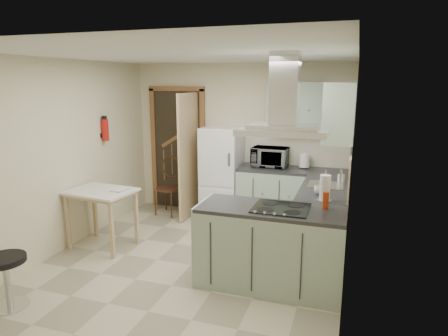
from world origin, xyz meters
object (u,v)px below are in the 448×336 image
(extractor_hood, at_px, (283,131))
(stool, at_px, (7,282))
(microwave, at_px, (270,157))
(peninsula, at_px, (271,247))
(fridge, at_px, (222,173))
(bentwood_chair, at_px, (168,189))
(drop_leaf_table, at_px, (103,219))

(extractor_hood, bearing_deg, stool, -153.52)
(microwave, bearing_deg, peninsula, -76.74)
(stool, xyz_separation_m, microwave, (1.94, 3.29, 0.78))
(peninsula, height_order, microwave, microwave)
(peninsula, bearing_deg, extractor_hood, 0.00)
(fridge, bearing_deg, microwave, 5.12)
(bentwood_chair, xyz_separation_m, microwave, (1.69, 0.20, 0.61))
(peninsula, bearing_deg, fridge, 121.74)
(drop_leaf_table, bearing_deg, stool, -85.02)
(extractor_hood, height_order, bentwood_chair, extractor_hood)
(drop_leaf_table, bearing_deg, extractor_hood, -2.16)
(peninsula, xyz_separation_m, bentwood_chair, (-2.14, 1.85, -0.01))
(drop_leaf_table, distance_m, bentwood_chair, 1.53)
(peninsula, bearing_deg, bentwood_chair, 139.14)
(extractor_hood, relative_size, bentwood_chair, 1.01)
(fridge, bearing_deg, bentwood_chair, -171.91)
(stool, bearing_deg, microwave, 59.49)
(fridge, height_order, drop_leaf_table, fridge)
(fridge, distance_m, peninsula, 2.35)
(peninsula, relative_size, microwave, 2.83)
(peninsula, xyz_separation_m, drop_leaf_table, (-2.38, 0.34, -0.05))
(peninsula, height_order, extractor_hood, extractor_hood)
(fridge, height_order, peninsula, fridge)
(stool, bearing_deg, fridge, 70.07)
(stool, distance_m, microwave, 3.90)
(peninsula, bearing_deg, stool, -152.57)
(extractor_hood, relative_size, stool, 1.67)
(drop_leaf_table, bearing_deg, fridge, 60.56)
(fridge, relative_size, drop_leaf_table, 1.77)
(fridge, relative_size, extractor_hood, 1.67)
(bentwood_chair, xyz_separation_m, stool, (-0.25, -3.09, -0.17))
(fridge, height_order, bentwood_chair, fridge)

